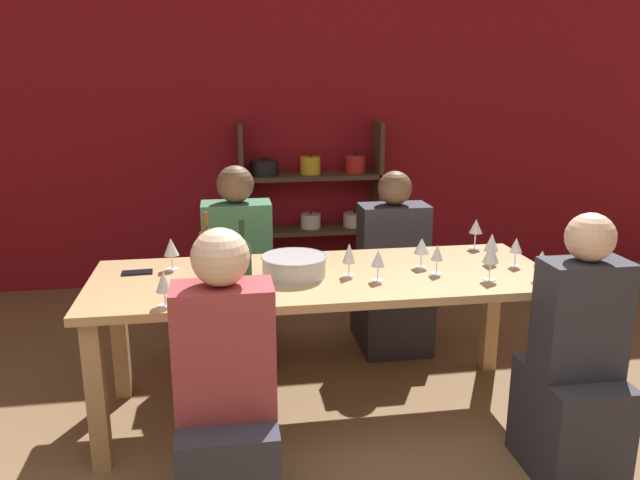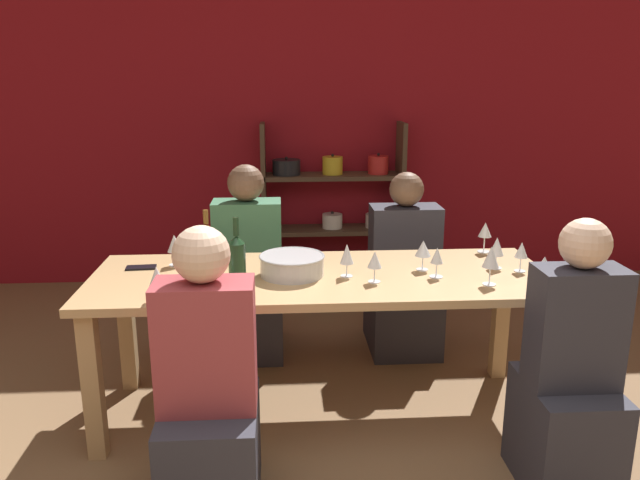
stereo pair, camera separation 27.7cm
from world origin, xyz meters
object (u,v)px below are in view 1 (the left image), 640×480
at_px(person_far_b, 392,284).
at_px(wine_bottle_green, 243,264).
at_px(dining_table, 323,292).
at_px(wine_glass_white_b, 476,227).
at_px(person_near_b, 574,381).
at_px(wine_glass_red_d, 171,248).
at_px(wine_glass_white_c, 516,246).
at_px(person_far_a, 239,287).
at_px(wine_glass_empty_b, 542,260).
at_px(wine_glass_white_a, 492,243).
at_px(wine_glass_red_b, 437,254).
at_px(wine_glass_empty_c, 164,282).
at_px(wine_glass_empty_d, 222,276).
at_px(wine_glass_white_d, 422,247).
at_px(cell_phone, 137,272).
at_px(wine_glass_red_a, 491,254).
at_px(wine_bottle_dark, 208,251).
at_px(wine_glass_red_c, 349,254).
at_px(wine_glass_empty_a, 378,259).
at_px(person_near_a, 227,411).
at_px(shelf_unit, 312,221).
at_px(mixing_bowl, 294,265).

bearing_deg(person_far_b, wine_bottle_green, 44.81).
distance_m(dining_table, wine_glass_white_b, 1.02).
xyz_separation_m(person_near_b, person_far_b, (-0.41, 1.45, -0.03)).
distance_m(wine_glass_red_d, wine_glass_white_c, 1.76).
relative_size(wine_glass_white_b, person_far_a, 0.14).
bearing_deg(wine_glass_white_b, wine_glass_empty_b, -82.27).
relative_size(wine_bottle_green, wine_glass_white_c, 2.25).
xyz_separation_m(wine_glass_white_a, person_far_a, (-1.30, 0.74, -0.43)).
distance_m(wine_glass_red_b, person_far_b, 0.96).
xyz_separation_m(wine_glass_empty_c, wine_glass_empty_d, (0.24, 0.05, -0.00)).
bearing_deg(wine_glass_white_d, wine_glass_empty_d, -162.42).
bearing_deg(wine_bottle_green, cell_phone, 145.63).
distance_m(wine_glass_red_a, wine_glass_white_d, 0.36).
relative_size(wine_bottle_dark, person_near_b, 0.28).
distance_m(wine_glass_white_a, wine_glass_empty_c, 1.68).
xyz_separation_m(wine_glass_red_d, person_far_b, (1.32, 0.57, -0.46)).
bearing_deg(wine_glass_red_c, wine_glass_white_a, 6.13).
bearing_deg(wine_glass_empty_d, person_far_b, 44.58).
relative_size(wine_glass_empty_a, wine_glass_white_d, 0.98).
distance_m(wine_bottle_dark, wine_glass_white_d, 1.08).
relative_size(wine_glass_red_a, wine_glass_empty_b, 1.25).
bearing_deg(wine_glass_white_a, wine_glass_empty_d, -166.91).
distance_m(wine_glass_empty_b, wine_glass_white_b, 0.61).
bearing_deg(dining_table, wine_glass_white_c, -1.03).
distance_m(wine_glass_white_c, cell_phone, 1.93).
height_order(wine_glass_red_c, wine_glass_red_d, wine_glass_red_c).
xyz_separation_m(wine_glass_empty_a, wine_glass_empty_d, (-0.74, -0.15, -0.00)).
relative_size(wine_glass_white_a, person_far_a, 0.14).
xyz_separation_m(dining_table, person_near_a, (-0.50, -0.69, -0.22)).
bearing_deg(shelf_unit, wine_glass_empty_b, -71.72).
xyz_separation_m(wine_glass_empty_d, person_near_b, (1.48, -0.40, -0.42)).
bearing_deg(person_near_a, wine_bottle_green, 79.10).
height_order(wine_glass_empty_a, wine_glass_empty_d, wine_glass_empty_a).
bearing_deg(wine_glass_empty_a, mixing_bowl, 161.25).
relative_size(dining_table, wine_glass_white_a, 13.89).
bearing_deg(wine_glass_white_a, wine_glass_empty_a, -164.76).
height_order(wine_glass_red_c, person_far_b, person_far_b).
height_order(mixing_bowl, wine_glass_empty_b, wine_glass_empty_b).
height_order(wine_glass_red_b, wine_glass_red_d, wine_glass_red_d).
distance_m(wine_glass_white_a, wine_glass_red_c, 0.78).
xyz_separation_m(wine_glass_empty_d, cell_phone, (-0.42, 0.44, -0.10)).
height_order(wine_glass_white_b, wine_glass_empty_d, wine_glass_white_b).
relative_size(wine_glass_empty_a, wine_glass_empty_c, 0.96).
relative_size(wine_glass_white_a, cell_phone, 1.06).
xyz_separation_m(wine_glass_empty_b, person_far_b, (-0.44, 1.03, -0.45)).
bearing_deg(wine_glass_red_a, wine_glass_red_b, 149.94).
xyz_separation_m(shelf_unit, wine_glass_white_b, (0.69, -1.73, 0.34)).
bearing_deg(wine_glass_white_b, wine_glass_red_c, -154.64).
relative_size(wine_glass_red_a, wine_glass_white_d, 1.21).
bearing_deg(wine_glass_empty_c, wine_glass_white_a, 12.73).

